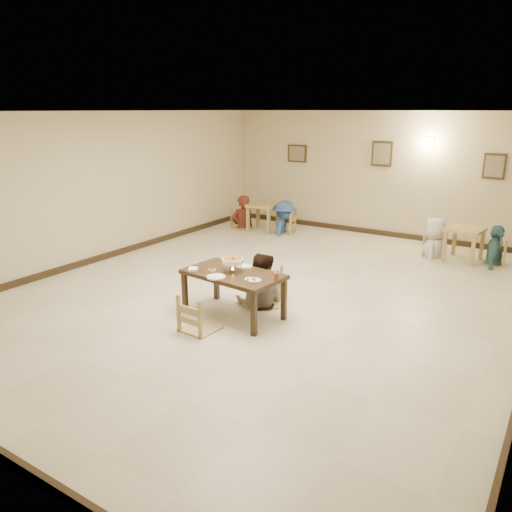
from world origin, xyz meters
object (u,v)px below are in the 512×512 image
Objects in this scene: bg_diner_c at (436,218)px; curry_warmer at (233,261)px; main_table at (233,277)px; bg_chair_ll at (242,210)px; chair_far at (267,272)px; main_diner at (260,253)px; bg_chair_rr at (496,243)px; bg_diner_b at (285,201)px; bg_diner_d at (498,225)px; bg_chair_rl at (435,236)px; bg_chair_lr at (285,213)px; bg_diner_a at (242,195)px; chair_near at (199,296)px; drink_glass at (277,276)px; bg_table_left at (263,209)px; bg_table_right at (465,234)px.

curry_warmer is at bearing -25.32° from bg_diner_c.
main_table is 0.25m from curry_warmer.
bg_chair_ll is 0.61× the size of bg_diner_c.
main_table is 1.46× the size of chair_far.
bg_chair_rr is at bearing -144.44° from main_diner.
bg_chair_ll is 0.60× the size of bg_diner_b.
main_table is at bearing 146.77° from bg_diner_d.
bg_diner_d is at bearing 65.35° from main_table.
bg_chair_rl is (4.88, 0.11, -0.07)m from bg_chair_ll.
bg_chair_lr is 1.25m from bg_diner_a.
chair_near reaches higher than bg_chair_rl.
bg_diner_a is (-3.14, 4.86, 0.27)m from main_table.
chair_near is at bearing -32.27° from bg_chair_rr.
drink_glass is 0.14× the size of bg_chair_ll.
chair_near is at bearing 6.49° from bg_chair_lr.
drink_glass reaches higher than main_table.
chair_far is at bearing -37.15° from bg_chair_rr.
curry_warmer reaches higher than main_table.
bg_diner_c reaches higher than bg_chair_rl.
main_diner is 1.03× the size of bg_diner_c.
bg_diner_b is at bearing 117.06° from main_table.
bg_diner_c is (3.69, -0.02, 0.31)m from bg_chair_lr.
drink_glass is at bearing 9.07° from main_table.
main_table is 2.00× the size of bg_table_left.
bg_diner_a reaches higher than chair_far.
main_diner reaches higher than bg_table_right.
main_diner is 4.68m from bg_chair_rl.
bg_chair_rl is at bearing -132.23° from main_diner.
bg_diner_a reaches higher than bg_chair_ll.
chair_near reaches higher than bg_table_left.
bg_chair_rr is (3.04, 5.67, -0.07)m from chair_near.
chair_far is 5.28m from bg_chair_ll.
bg_chair_ll is 1.24m from bg_diner_b.
bg_diner_d reaches higher than curry_warmer.
bg_diner_a is at bearing -94.47° from bg_diner_c.
main_diner is at bearing 154.25° from bg_chair_rl.
bg_chair_rr is at bearing -0.00° from bg_diner_d.
chair_near is 5.97m from bg_diner_b.
main_diner is 5.07m from bg_table_left.
drink_glass is (0.58, -0.68, 0.23)m from chair_far.
bg_diner_a is 1.06× the size of bg_diner_b.
bg_chair_lr is 1.18× the size of bg_chair_rr.
bg_chair_rl is at bearing 0.53° from bg_table_left.
main_diner is at bearing -58.54° from bg_table_left.
bg_chair_rr is (6.07, 0.14, -0.06)m from bg_chair_ll.
bg_diner_a reaches higher than bg_chair_rr.
bg_table_right is at bearing -138.87° from main_diner.
bg_table_right is at bearing 120.51° from bg_diner_a.
bg_chair_rr reaches higher than main_table.
bg_chair_rr is (0.60, 0.05, -0.12)m from bg_table_right.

